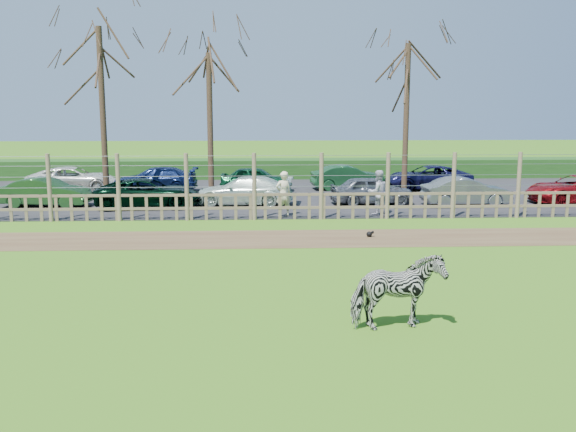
{
  "coord_description": "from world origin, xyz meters",
  "views": [
    {
      "loc": [
        0.17,
        -15.66,
        4.3
      ],
      "look_at": [
        1.0,
        2.5,
        1.1
      ],
      "focal_mm": 40.0,
      "sensor_mm": 36.0,
      "label": 1
    }
  ],
  "objects_px": {
    "zebra": "(397,292)",
    "car_4": "(371,190)",
    "tree_left": "(101,72)",
    "car_10": "(256,179)",
    "car_5": "(466,192)",
    "car_9": "(155,180)",
    "car_1": "(46,192)",
    "car_8": "(73,179)",
    "crow": "(370,234)",
    "visitor_b": "(378,192)",
    "car_12": "(427,178)",
    "tree_mid": "(209,90)",
    "car_3": "(244,191)",
    "tree_right": "(407,83)",
    "visitor_a": "(283,194)",
    "car_11": "(348,177)",
    "car_2": "(148,193)"
  },
  "relations": [
    {
      "from": "car_1",
      "to": "car_4",
      "type": "height_order",
      "value": "same"
    },
    {
      "from": "car_2",
      "to": "car_5",
      "type": "xyz_separation_m",
      "value": [
        13.29,
        -0.16,
        0.0
      ]
    },
    {
      "from": "car_10",
      "to": "car_11",
      "type": "bearing_deg",
      "value": -78.25
    },
    {
      "from": "tree_mid",
      "to": "car_8",
      "type": "xyz_separation_m",
      "value": [
        -6.93,
        2.55,
        -4.23
      ]
    },
    {
      "from": "tree_right",
      "to": "car_9",
      "type": "xyz_separation_m",
      "value": [
        -11.9,
        1.67,
        -4.6
      ]
    },
    {
      "from": "tree_right",
      "to": "crow",
      "type": "height_order",
      "value": "tree_right"
    },
    {
      "from": "tree_mid",
      "to": "visitor_a",
      "type": "height_order",
      "value": "tree_mid"
    },
    {
      "from": "car_9",
      "to": "zebra",
      "type": "bearing_deg",
      "value": 22.44
    },
    {
      "from": "crow",
      "to": "car_3",
      "type": "height_order",
      "value": "car_3"
    },
    {
      "from": "tree_left",
      "to": "visitor_b",
      "type": "bearing_deg",
      "value": -18.44
    },
    {
      "from": "visitor_a",
      "to": "car_5",
      "type": "relative_size",
      "value": 0.47
    },
    {
      "from": "tree_mid",
      "to": "car_5",
      "type": "distance_m",
      "value": 12.0
    },
    {
      "from": "zebra",
      "to": "car_3",
      "type": "xyz_separation_m",
      "value": [
        -3.26,
        15.34,
        -0.1
      ]
    },
    {
      "from": "tree_left",
      "to": "car_1",
      "type": "height_order",
      "value": "tree_left"
    },
    {
      "from": "car_5",
      "to": "car_10",
      "type": "relative_size",
      "value": 1.03
    },
    {
      "from": "zebra",
      "to": "car_4",
      "type": "xyz_separation_m",
      "value": [
        2.18,
        15.27,
        -0.1
      ]
    },
    {
      "from": "car_5",
      "to": "car_8",
      "type": "distance_m",
      "value": 18.59
    },
    {
      "from": "car_5",
      "to": "car_10",
      "type": "distance_m",
      "value": 10.14
    },
    {
      "from": "visitor_b",
      "to": "car_3",
      "type": "xyz_separation_m",
      "value": [
        -5.23,
        2.64,
        -0.26
      ]
    },
    {
      "from": "car_1",
      "to": "car_10",
      "type": "distance_m",
      "value": 9.8
    },
    {
      "from": "car_3",
      "to": "car_12",
      "type": "height_order",
      "value": "same"
    },
    {
      "from": "car_2",
      "to": "car_4",
      "type": "bearing_deg",
      "value": -90.73
    },
    {
      "from": "tree_right",
      "to": "car_4",
      "type": "xyz_separation_m",
      "value": [
        -2.02,
        -2.69,
        -4.6
      ]
    },
    {
      "from": "car_5",
      "to": "visitor_b",
      "type": "bearing_deg",
      "value": 112.18
    },
    {
      "from": "car_5",
      "to": "car_9",
      "type": "height_order",
      "value": "same"
    },
    {
      "from": "car_1",
      "to": "car_8",
      "type": "xyz_separation_m",
      "value": [
        -0.19,
        4.7,
        0.0
      ]
    },
    {
      "from": "car_9",
      "to": "car_2",
      "type": "bearing_deg",
      "value": 6.73
    },
    {
      "from": "crow",
      "to": "car_4",
      "type": "bearing_deg",
      "value": 79.63
    },
    {
      "from": "car_4",
      "to": "car_9",
      "type": "bearing_deg",
      "value": 60.85
    },
    {
      "from": "car_3",
      "to": "car_11",
      "type": "bearing_deg",
      "value": 141.03
    },
    {
      "from": "car_1",
      "to": "car_12",
      "type": "bearing_deg",
      "value": -70.57
    },
    {
      "from": "car_10",
      "to": "crow",
      "type": "bearing_deg",
      "value": -156.58
    },
    {
      "from": "visitor_b",
      "to": "tree_right",
      "type": "bearing_deg",
      "value": -130.62
    },
    {
      "from": "car_3",
      "to": "car_8",
      "type": "xyz_separation_m",
      "value": [
        -8.47,
        4.66,
        0.0
      ]
    },
    {
      "from": "car_8",
      "to": "car_12",
      "type": "xyz_separation_m",
      "value": [
        17.53,
        -0.16,
        0.0
      ]
    },
    {
      "from": "visitor_b",
      "to": "car_10",
      "type": "relative_size",
      "value": 0.49
    },
    {
      "from": "tree_left",
      "to": "car_10",
      "type": "distance_m",
      "value": 8.82
    },
    {
      "from": "car_3",
      "to": "tree_left",
      "type": "bearing_deg",
      "value": -93.05
    },
    {
      "from": "car_1",
      "to": "car_10",
      "type": "height_order",
      "value": "same"
    },
    {
      "from": "crow",
      "to": "visitor_b",
      "type": "bearing_deg",
      "value": 76.17
    },
    {
      "from": "tree_mid",
      "to": "car_2",
      "type": "relative_size",
      "value": 1.58
    },
    {
      "from": "tree_right",
      "to": "crow",
      "type": "relative_size",
      "value": 29.37
    },
    {
      "from": "visitor_a",
      "to": "car_4",
      "type": "bearing_deg",
      "value": -163.74
    },
    {
      "from": "visitor_b",
      "to": "car_3",
      "type": "relative_size",
      "value": 0.42
    },
    {
      "from": "car_8",
      "to": "car_12",
      "type": "relative_size",
      "value": 1.0
    },
    {
      "from": "crow",
      "to": "car_11",
      "type": "distance_m",
      "value": 11.62
    },
    {
      "from": "zebra",
      "to": "crow",
      "type": "xyz_separation_m",
      "value": [
        0.97,
        8.62,
        -0.64
      ]
    },
    {
      "from": "visitor_b",
      "to": "visitor_a",
      "type": "bearing_deg",
      "value": -14.32
    },
    {
      "from": "car_11",
      "to": "tree_right",
      "type": "bearing_deg",
      "value": -139.89
    },
    {
      "from": "tree_mid",
      "to": "car_12",
      "type": "bearing_deg",
      "value": 12.69
    }
  ]
}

